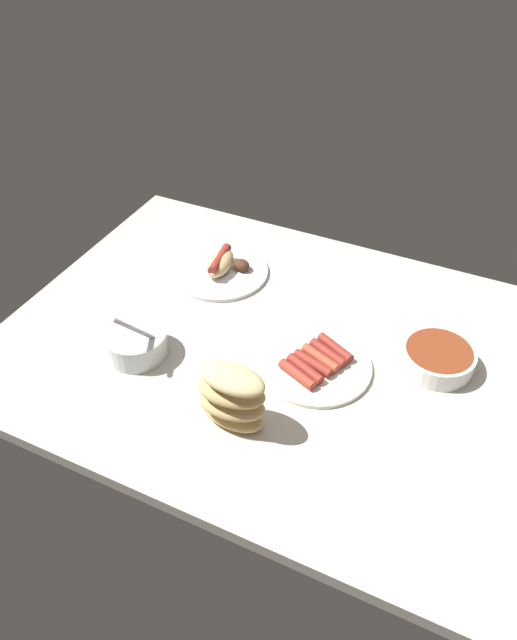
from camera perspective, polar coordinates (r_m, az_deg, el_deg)
ground_plane at (r=134.84cm, az=1.44°, el=-2.64°), size 120.00×90.00×3.00cm
bowl_chili at (r=132.36cm, az=16.73°, el=-3.42°), size 15.54×15.54×4.64cm
plate_sausages at (r=128.10cm, az=5.54°, el=-4.22°), size 23.68×23.68×3.14cm
bowl_coleslaw at (r=131.78cm, az=-11.59°, el=-2.10°), size 13.35×13.41×15.26cm
bread_stack at (r=112.85cm, az=-2.54°, el=-7.41°), size 14.25×9.32×14.40cm
plate_hotdog_assembled at (r=153.21cm, az=-3.58°, el=5.00°), size 24.41×24.41×5.61cm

